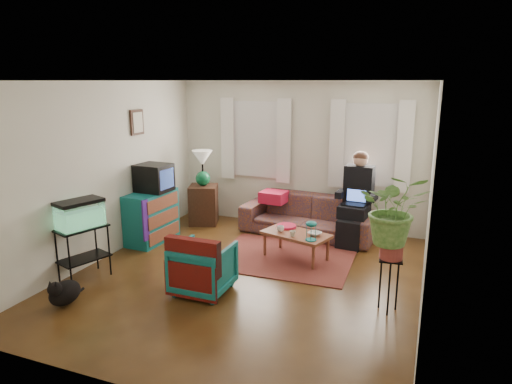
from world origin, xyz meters
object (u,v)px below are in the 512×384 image
at_px(armchair, 203,265).
at_px(coffee_table, 296,246).
at_px(sofa, 309,209).
at_px(side_table, 204,204).
at_px(plant_stand, 389,285).
at_px(dresser, 152,217).
at_px(aquarium_stand, 84,253).

height_order(armchair, coffee_table, armchair).
bearing_deg(sofa, side_table, -171.82).
xyz_separation_m(side_table, coffee_table, (2.10, -1.07, -0.16)).
bearing_deg(plant_stand, armchair, -171.96).
bearing_deg(plant_stand, dresser, 165.04).
height_order(side_table, aquarium_stand, side_table).
distance_m(sofa, armchair, 2.72).
distance_m(dresser, armchair, 2.14).
height_order(aquarium_stand, coffee_table, aquarium_stand).
relative_size(dresser, armchair, 1.34).
distance_m(sofa, dresser, 2.65).
xyz_separation_m(side_table, plant_stand, (3.54, -2.22, -0.04)).
bearing_deg(side_table, coffee_table, -26.90).
bearing_deg(armchair, sofa, -103.75).
bearing_deg(dresser, armchair, -36.54).
bearing_deg(sofa, coffee_table, -78.77).
xyz_separation_m(armchair, coffee_table, (0.78, 1.47, -0.15)).
bearing_deg(dresser, plant_stand, -12.40).
bearing_deg(coffee_table, dresser, -160.27).
xyz_separation_m(aquarium_stand, armchair, (1.67, 0.23, -0.01)).
height_order(aquarium_stand, armchair, aquarium_stand).
bearing_deg(armchair, coffee_table, -117.65).
xyz_separation_m(armchair, plant_stand, (2.22, 0.31, -0.02)).
bearing_deg(coffee_table, sofa, 112.94).
distance_m(sofa, coffee_table, 1.20).
bearing_deg(aquarium_stand, plant_stand, 26.55).
height_order(sofa, coffee_table, sofa).
distance_m(armchair, coffee_table, 1.67).
relative_size(armchair, plant_stand, 1.07).
height_order(side_table, coffee_table, side_table).
bearing_deg(plant_stand, sofa, 124.01).
relative_size(side_table, coffee_table, 0.74).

